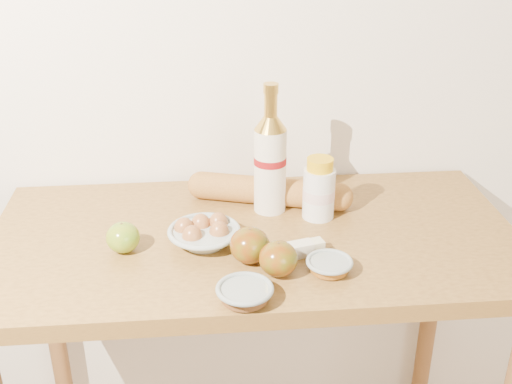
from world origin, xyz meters
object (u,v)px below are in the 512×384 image
cream_bottle (319,190)px  egg_bowl (204,233)px  baguette (269,191)px  bourbon_bottle (270,161)px  table (255,279)px

cream_bottle → egg_bowl: (-0.27, -0.10, -0.05)m
egg_bowl → cream_bottle: bearing=19.9°
cream_bottle → baguette: bearing=126.6°
bourbon_bottle → cream_bottle: size_ratio=2.11×
table → bourbon_bottle: 0.28m
egg_bowl → baguette: (0.16, 0.18, 0.01)m
cream_bottle → baguette: 0.14m
bourbon_bottle → baguette: (0.00, 0.03, -0.09)m
baguette → table: bearing=-91.6°
cream_bottle → bourbon_bottle: bearing=139.3°
table → cream_bottle: (0.16, 0.07, 0.19)m
table → egg_bowl: egg_bowl is taller
cream_bottle → baguette: (-0.11, 0.08, -0.03)m
cream_bottle → egg_bowl: 0.29m
table → bourbon_bottle: (0.05, 0.12, 0.25)m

